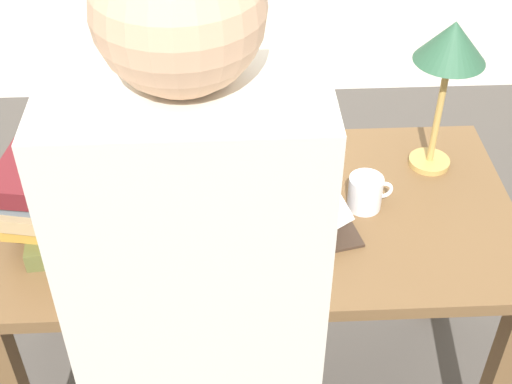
{
  "coord_description": "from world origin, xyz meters",
  "views": [
    {
      "loc": [
        -0.06,
        -1.36,
        1.95
      ],
      "look_at": [
        0.0,
        -0.03,
        0.84
      ],
      "focal_mm": 50.0,
      "sensor_mm": 36.0,
      "label": 1
    }
  ],
  "objects_px": {
    "open_book": "(257,218)",
    "pencil": "(234,285)",
    "reading_lamp": "(451,51)",
    "book_stack_tall": "(57,191)",
    "coffee_mug": "(365,191)",
    "book_standing_upright": "(123,183)"
  },
  "relations": [
    {
      "from": "book_stack_tall",
      "to": "coffee_mug",
      "type": "relative_size",
      "value": 2.73
    },
    {
      "from": "reading_lamp",
      "to": "coffee_mug",
      "type": "xyz_separation_m",
      "value": [
        -0.21,
        -0.16,
        -0.3
      ]
    },
    {
      "from": "reading_lamp",
      "to": "pencil",
      "type": "relative_size",
      "value": 2.99
    },
    {
      "from": "book_standing_upright",
      "to": "pencil",
      "type": "height_order",
      "value": "book_standing_upright"
    },
    {
      "from": "book_standing_upright",
      "to": "pencil",
      "type": "bearing_deg",
      "value": -40.55
    },
    {
      "from": "book_stack_tall",
      "to": "reading_lamp",
      "type": "height_order",
      "value": "reading_lamp"
    },
    {
      "from": "open_book",
      "to": "reading_lamp",
      "type": "height_order",
      "value": "reading_lamp"
    },
    {
      "from": "book_stack_tall",
      "to": "reading_lamp",
      "type": "relative_size",
      "value": 0.75
    },
    {
      "from": "coffee_mug",
      "to": "pencil",
      "type": "bearing_deg",
      "value": -142.17
    },
    {
      "from": "open_book",
      "to": "pencil",
      "type": "distance_m",
      "value": 0.21
    },
    {
      "from": "open_book",
      "to": "book_standing_upright",
      "type": "relative_size",
      "value": 1.94
    },
    {
      "from": "coffee_mug",
      "to": "pencil",
      "type": "height_order",
      "value": "coffee_mug"
    },
    {
      "from": "pencil",
      "to": "coffee_mug",
      "type": "bearing_deg",
      "value": 37.83
    },
    {
      "from": "open_book",
      "to": "reading_lamp",
      "type": "bearing_deg",
      "value": 12.78
    },
    {
      "from": "book_standing_upright",
      "to": "pencil",
      "type": "distance_m",
      "value": 0.36
    },
    {
      "from": "open_book",
      "to": "pencil",
      "type": "relative_size",
      "value": 3.59
    },
    {
      "from": "book_stack_tall",
      "to": "open_book",
      "type": "bearing_deg",
      "value": -3.0
    },
    {
      "from": "open_book",
      "to": "book_standing_upright",
      "type": "distance_m",
      "value": 0.33
    },
    {
      "from": "book_stack_tall",
      "to": "reading_lamp",
      "type": "xyz_separation_m",
      "value": [
        0.96,
        0.21,
        0.23
      ]
    },
    {
      "from": "open_book",
      "to": "book_standing_upright",
      "type": "bearing_deg",
      "value": 162.47
    },
    {
      "from": "book_standing_upright",
      "to": "reading_lamp",
      "type": "height_order",
      "value": "reading_lamp"
    },
    {
      "from": "book_standing_upright",
      "to": "reading_lamp",
      "type": "relative_size",
      "value": 0.62
    }
  ]
}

